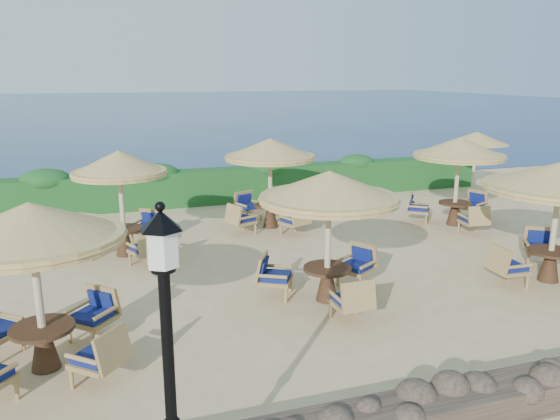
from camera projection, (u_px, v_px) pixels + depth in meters
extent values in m
plane|color=#D5B887|center=(337.00, 263.00, 13.21)|extent=(120.00, 120.00, 0.00)
plane|color=#0C214F|center=(136.00, 106.00, 77.68)|extent=(160.00, 160.00, 0.00)
cube|color=#15441B|center=(256.00, 184.00, 19.69)|extent=(18.00, 0.90, 1.20)
cube|color=brown|center=(524.00, 392.00, 7.44)|extent=(15.00, 0.65, 0.44)
cylinder|color=black|center=(170.00, 392.00, 5.10)|extent=(0.11, 0.11, 2.40)
cylinder|color=silver|center=(162.00, 247.00, 4.76)|extent=(0.30, 0.30, 0.36)
cone|color=black|center=(161.00, 220.00, 4.70)|extent=(0.40, 0.40, 0.18)
cylinder|color=beige|center=(474.00, 167.00, 20.11)|extent=(0.10, 0.10, 2.20)
cone|color=#A58244|center=(476.00, 138.00, 19.84)|extent=(2.30, 2.30, 0.45)
cylinder|color=beige|center=(39.00, 296.00, 8.18)|extent=(0.12, 0.12, 2.40)
cone|color=#A58244|center=(30.00, 221.00, 7.90)|extent=(2.72, 2.72, 0.55)
cylinder|color=#A58244|center=(32.00, 239.00, 7.97)|extent=(2.66, 2.66, 0.14)
cylinder|color=#402616|center=(42.00, 328.00, 8.31)|extent=(0.96, 0.96, 0.06)
cone|color=#402616|center=(45.00, 349.00, 8.39)|extent=(0.44, 0.44, 0.64)
cylinder|color=beige|center=(328.00, 244.00, 10.74)|extent=(0.12, 0.12, 2.40)
cone|color=#A58244|center=(329.00, 185.00, 10.45)|extent=(2.75, 2.75, 0.55)
cylinder|color=#A58244|center=(329.00, 199.00, 10.52)|extent=(2.70, 2.70, 0.14)
cylinder|color=#402616|center=(327.00, 268.00, 10.86)|extent=(0.96, 0.96, 0.06)
cone|color=#402616|center=(327.00, 285.00, 10.95)|extent=(0.44, 0.44, 0.64)
cylinder|color=beige|center=(554.00, 229.00, 11.77)|extent=(0.12, 0.12, 2.40)
cylinder|color=#A58244|center=(559.00, 188.00, 11.55)|extent=(3.12, 3.12, 0.14)
cylinder|color=#402616|center=(551.00, 251.00, 11.90)|extent=(0.96, 0.96, 0.06)
cone|color=#402616|center=(549.00, 267.00, 11.98)|extent=(0.44, 0.44, 0.64)
cylinder|color=beige|center=(122.00, 209.00, 13.49)|extent=(0.12, 0.12, 2.40)
cone|color=#A58244|center=(119.00, 162.00, 13.20)|extent=(2.31, 2.31, 0.55)
cylinder|color=#A58244|center=(120.00, 173.00, 13.27)|extent=(2.27, 2.27, 0.14)
cylinder|color=#402616|center=(124.00, 229.00, 13.61)|extent=(0.96, 0.96, 0.06)
cone|color=#402616|center=(125.00, 243.00, 13.70)|extent=(0.44, 0.44, 0.64)
cylinder|color=beige|center=(270.00, 188.00, 15.98)|extent=(0.12, 0.12, 2.40)
cone|color=#A58244|center=(270.00, 148.00, 15.69)|extent=(2.65, 2.65, 0.55)
cylinder|color=#A58244|center=(270.00, 157.00, 15.76)|extent=(2.59, 2.59, 0.14)
cylinder|color=#402616|center=(270.00, 205.00, 16.10)|extent=(0.96, 0.96, 0.06)
cone|color=#402616|center=(270.00, 217.00, 16.19)|extent=(0.44, 0.44, 0.64)
cylinder|color=beige|center=(456.00, 186.00, 16.24)|extent=(0.12, 0.12, 2.40)
cone|color=#A58244|center=(460.00, 147.00, 15.96)|extent=(2.68, 2.68, 0.55)
cylinder|color=#A58244|center=(459.00, 156.00, 16.02)|extent=(2.62, 2.62, 0.14)
cylinder|color=#402616|center=(455.00, 203.00, 16.37)|extent=(0.96, 0.96, 0.06)
cone|color=#402616|center=(454.00, 214.00, 16.45)|extent=(0.44, 0.44, 0.64)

